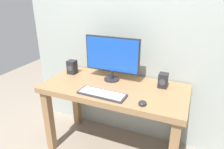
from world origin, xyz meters
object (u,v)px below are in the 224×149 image
(desk, at_px, (114,97))
(speaker_right, at_px, (163,80))
(monitor, at_px, (112,56))
(speaker_left, at_px, (72,67))
(mouse, at_px, (142,103))
(keyboard_primary, at_px, (102,94))

(desk, xyz_separation_m, speaker_right, (0.44, 0.16, 0.19))
(monitor, bearing_deg, speaker_right, 2.49)
(speaker_right, bearing_deg, speaker_left, -177.77)
(mouse, bearing_deg, monitor, 136.63)
(monitor, height_order, speaker_right, monitor)
(keyboard_primary, relative_size, speaker_right, 3.18)
(speaker_left, bearing_deg, mouse, -21.58)
(monitor, height_order, speaker_left, monitor)
(monitor, bearing_deg, speaker_left, -178.06)
(desk, distance_m, keyboard_primary, 0.25)
(speaker_right, bearing_deg, monitor, -177.51)
(mouse, bearing_deg, keyboard_primary, 174.02)
(speaker_right, bearing_deg, mouse, -103.10)
(desk, height_order, monitor, monitor)
(desk, bearing_deg, monitor, 120.84)
(mouse, height_order, speaker_left, speaker_left)
(speaker_right, bearing_deg, keyboard_primary, -141.76)
(monitor, distance_m, keyboard_primary, 0.43)
(speaker_right, bearing_deg, desk, -159.85)
(monitor, xyz_separation_m, speaker_right, (0.53, 0.02, -0.18))
(desk, height_order, speaker_right, speaker_right)
(keyboard_primary, xyz_separation_m, mouse, (0.38, -0.03, 0.01))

